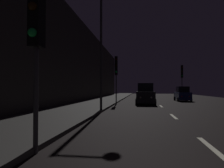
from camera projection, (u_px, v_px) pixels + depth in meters
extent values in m
cube|color=black|center=(155.00, 101.00, 26.81)|extent=(25.63, 84.00, 0.02)
cube|color=#33302D|center=(105.00, 100.00, 27.71)|extent=(4.40, 84.00, 0.15)
cube|color=#2D2B28|center=(79.00, 61.00, 24.72)|extent=(0.80, 63.00, 9.81)
cube|color=beige|center=(211.00, 147.00, 5.52)|extent=(0.16, 2.20, 0.01)
cube|color=beige|center=(174.00, 116.00, 11.69)|extent=(0.16, 2.20, 0.01)
cube|color=beige|center=(161.00, 106.00, 18.55)|extent=(0.16, 2.20, 0.01)
cube|color=beige|center=(155.00, 101.00, 26.74)|extent=(0.16, 2.20, 0.01)
cube|color=beige|center=(155.00, 101.00, 26.32)|extent=(0.16, 2.20, 0.01)
cylinder|color=#38383A|center=(116.00, 90.00, 21.05)|extent=(0.12, 0.12, 3.02)
cube|color=black|center=(116.00, 66.00, 21.10)|extent=(0.34, 0.37, 1.90)
sphere|color=black|center=(116.00, 59.00, 20.94)|extent=(0.22, 0.22, 0.22)
sphere|color=black|center=(116.00, 65.00, 20.93)|extent=(0.22, 0.22, 0.22)
sphere|color=#19D84C|center=(116.00, 72.00, 20.91)|extent=(0.22, 0.22, 0.22)
cylinder|color=#38383A|center=(36.00, 100.00, 5.05)|extent=(0.12, 0.12, 2.60)
cube|color=black|center=(37.00, 9.00, 5.11)|extent=(0.32, 0.35, 1.90)
sphere|color=black|center=(33.00, 6.00, 4.93)|extent=(0.22, 0.22, 0.22)
sphere|color=#19D84C|center=(32.00, 33.00, 4.91)|extent=(0.22, 0.22, 0.22)
cylinder|color=#38383A|center=(182.00, 89.00, 30.72)|extent=(0.12, 0.12, 3.24)
cube|color=black|center=(182.00, 71.00, 30.78)|extent=(0.32, 0.35, 1.90)
sphere|color=black|center=(182.00, 67.00, 30.62)|extent=(0.22, 0.22, 0.22)
sphere|color=black|center=(182.00, 71.00, 30.61)|extent=(0.22, 0.22, 0.22)
sphere|color=#19D84C|center=(182.00, 76.00, 30.59)|extent=(0.22, 0.22, 0.22)
cylinder|color=#2D2D30|center=(101.00, 50.00, 14.04)|extent=(0.16, 0.16, 8.40)
cube|color=black|center=(145.00, 97.00, 21.12)|extent=(1.79, 4.18, 1.09)
cube|color=black|center=(145.00, 87.00, 21.29)|extent=(1.52, 2.09, 0.84)
cylinder|color=black|center=(155.00, 102.00, 19.54)|extent=(0.22, 0.64, 0.64)
cylinder|color=black|center=(136.00, 102.00, 19.78)|extent=(0.22, 0.64, 0.64)
cylinder|color=black|center=(153.00, 100.00, 22.44)|extent=(0.22, 0.64, 0.64)
cylinder|color=black|center=(137.00, 100.00, 22.68)|extent=(0.22, 0.64, 0.64)
sphere|color=white|center=(151.00, 98.00, 19.02)|extent=(0.18, 0.18, 0.18)
sphere|color=white|center=(141.00, 98.00, 19.16)|extent=(0.18, 0.18, 0.18)
sphere|color=red|center=(149.00, 96.00, 23.08)|extent=(0.18, 0.18, 0.18)
sphere|color=red|center=(140.00, 96.00, 23.22)|extent=(0.18, 0.18, 0.18)
cube|color=#141E51|center=(182.00, 96.00, 26.50)|extent=(1.57, 3.66, 0.96)
cube|color=black|center=(183.00, 89.00, 26.39)|extent=(1.33, 1.83, 0.73)
cylinder|color=black|center=(175.00, 98.00, 27.86)|extent=(0.19, 0.56, 0.56)
cylinder|color=black|center=(186.00, 99.00, 27.65)|extent=(0.19, 0.56, 0.56)
cylinder|color=black|center=(178.00, 99.00, 25.33)|extent=(0.19, 0.56, 0.56)
cylinder|color=black|center=(191.00, 100.00, 25.12)|extent=(0.19, 0.56, 0.56)
sphere|color=slate|center=(177.00, 95.00, 28.33)|extent=(0.16, 0.16, 0.16)
sphere|color=slate|center=(183.00, 95.00, 28.21)|extent=(0.16, 0.16, 0.16)
sphere|color=red|center=(182.00, 96.00, 24.78)|extent=(0.16, 0.16, 0.16)
sphere|color=red|center=(189.00, 96.00, 24.67)|extent=(0.16, 0.16, 0.16)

